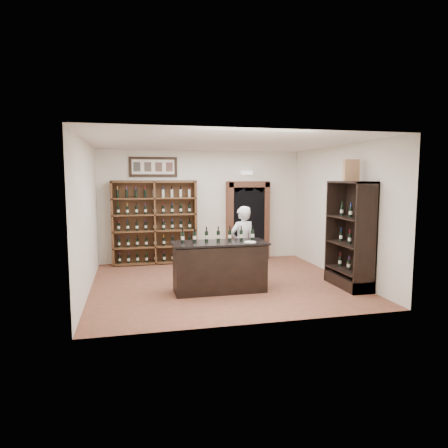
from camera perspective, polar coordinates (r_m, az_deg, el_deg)
The scene contains 21 objects.
floor at distance 8.75m, azimuth -0.21°, elevation -8.40°, with size 5.50×5.50×0.00m, color brown.
ceiling at distance 8.48m, azimuth -0.22°, elevation 11.57°, with size 5.50×5.50×0.00m, color white.
wall_back at distance 10.93m, azimuth -3.16°, elevation 2.59°, with size 5.50×0.04×3.00m, color white.
wall_left at distance 8.32m, azimuth -19.01°, elevation 0.96°, with size 0.04×5.00×3.00m, color white.
wall_right at distance 9.49m, azimuth 16.20°, elevation 1.72°, with size 0.04×5.00×3.00m, color white.
wine_shelf at distance 10.65m, azimuth -9.89°, elevation 0.23°, with size 2.20×0.38×2.20m.
framed_picture at distance 10.73m, azimuth -10.09°, elevation 8.03°, with size 1.25×0.04×0.52m, color black.
arched_doorway at distance 11.08m, azimuth 3.39°, elevation 0.76°, with size 1.17×0.35×2.17m.
emergency_light at distance 11.11m, azimuth 3.30°, elevation 7.30°, with size 0.30×0.10×0.10m, color white.
tasting_counter at distance 8.02m, azimuth -0.64°, elevation -6.15°, with size 1.88×0.78×1.00m.
counter_bottle_0 at distance 7.90m, azimuth -5.94°, elevation -1.86°, with size 0.07×0.07×0.30m.
counter_bottle_1 at distance 7.93m, azimuth -4.22°, elevation -1.81°, with size 0.07×0.07×0.30m.
counter_bottle_2 at distance 7.97m, azimuth -2.51°, elevation -1.75°, with size 0.07×0.07×0.30m.
counter_bottle_3 at distance 8.02m, azimuth -0.83°, elevation -1.70°, with size 0.07×0.07×0.30m.
counter_bottle_4 at distance 8.07m, azimuth 0.84°, elevation -1.64°, with size 0.07×0.07×0.30m.
counter_bottle_5 at distance 8.13m, azimuth 2.48°, elevation -1.59°, with size 0.07×0.07×0.30m.
counter_bottle_6 at distance 8.20m, azimuth 4.10°, elevation -1.53°, with size 0.07×0.07×0.30m.
side_cabinet at distance 8.70m, azimuth 17.65°, elevation -3.72°, with size 0.48×1.20×2.20m.
shopkeeper at distance 8.73m, azimuth 2.65°, elevation -2.87°, with size 0.60×0.40×1.66m, color silver.
plate at distance 7.87m, azimuth 3.77°, elevation -2.60°, with size 0.23×0.23×0.02m, color silver.
wine_crate at distance 8.52m, azimuth 17.72°, elevation 7.32°, with size 0.31×0.13×0.44m, color #A67D57.
Camera 1 is at (-1.89, -8.24, 2.27)m, focal length 32.00 mm.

